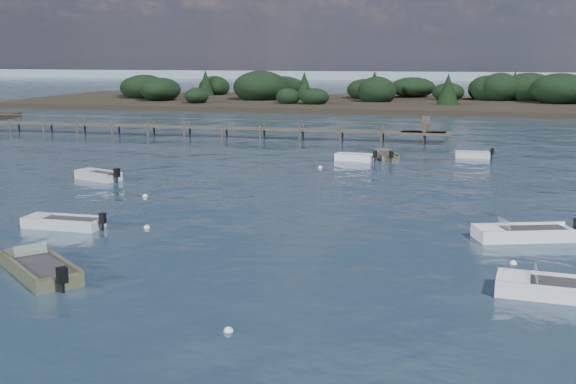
% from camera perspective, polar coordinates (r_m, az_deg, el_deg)
% --- Properties ---
extents(ground, '(400.00, 400.00, 0.00)m').
position_cam_1_polar(ground, '(86.78, 8.56, 4.88)').
color(ground, '#162735').
rests_on(ground, ground).
extents(tender_far_white, '(3.57, 1.72, 1.20)m').
position_cam_1_polar(tender_far_white, '(61.20, 5.26, 2.64)').
color(tender_far_white, white).
rests_on(tender_far_white, ground).
extents(dinghy_mid_white_b, '(5.29, 3.27, 1.30)m').
position_cam_1_polar(dinghy_mid_white_b, '(37.12, 18.17, -3.30)').
color(dinghy_mid_white_b, white).
rests_on(dinghy_mid_white_b, ground).
extents(tender_far_grey, '(4.00, 2.70, 1.28)m').
position_cam_1_polar(tender_far_grey, '(53.52, -14.75, 1.14)').
color(tender_far_grey, '#B3B7BA').
rests_on(tender_far_grey, ground).
extents(dinghy_mid_white_a, '(5.58, 2.43, 1.29)m').
position_cam_1_polar(dinghy_mid_white_a, '(29.03, 21.16, -7.42)').
color(dinghy_mid_white_a, white).
rests_on(dinghy_mid_white_a, ground).
extents(dinghy_near_olive, '(5.07, 4.71, 1.33)m').
position_cam_1_polar(dinghy_near_olive, '(31.39, -19.03, -5.90)').
color(dinghy_near_olive, '#626141').
rests_on(dinghy_near_olive, ground).
extents(dinghy_mid_grey, '(4.45, 1.60, 1.12)m').
position_cam_1_polar(dinghy_mid_grey, '(39.39, -17.32, -2.47)').
color(dinghy_mid_grey, '#B3B7BA').
rests_on(dinghy_mid_grey, ground).
extents(dinghy_extra_a, '(2.71, 4.95, 1.15)m').
position_cam_1_polar(dinghy_extra_a, '(63.24, 7.70, 2.84)').
color(dinghy_extra_a, '#626141').
rests_on(dinghy_extra_a, ground).
extents(tender_far_grey_b, '(3.26, 1.36, 1.11)m').
position_cam_1_polar(tender_far_grey_b, '(64.68, 14.36, 2.77)').
color(tender_far_grey_b, '#B3B7BA').
rests_on(tender_far_grey_b, ground).
extents(buoy_a, '(0.32, 0.32, 0.32)m').
position_cam_1_polar(buoy_a, '(24.05, -4.73, -10.92)').
color(buoy_a, white).
rests_on(buoy_a, ground).
extents(buoy_b, '(0.32, 0.32, 0.32)m').
position_cam_1_polar(buoy_b, '(32.72, 17.38, -5.44)').
color(buoy_b, white).
rests_on(buoy_b, ground).
extents(buoy_c, '(0.32, 0.32, 0.32)m').
position_cam_1_polar(buoy_c, '(38.23, -11.09, -2.80)').
color(buoy_c, white).
rests_on(buoy_c, ground).
extents(buoy_e, '(0.32, 0.32, 0.32)m').
position_cam_1_polar(buoy_e, '(57.34, 2.56, 1.94)').
color(buoy_e, white).
rests_on(buoy_e, ground).
extents(buoy_extra_a, '(0.32, 0.32, 0.32)m').
position_cam_1_polar(buoy_extra_a, '(46.62, -11.22, -0.34)').
color(buoy_extra_a, white).
rests_on(buoy_extra_a, ground).
extents(jetty, '(64.50, 3.20, 3.40)m').
position_cam_1_polar(jetty, '(79.90, -7.99, 5.10)').
color(jetty, '#484035').
rests_on(jetty, ground).
extents(far_headland, '(190.00, 40.00, 5.80)m').
position_cam_1_polar(far_headland, '(127.43, 21.57, 7.02)').
color(far_headland, black).
rests_on(far_headland, ground).
extents(distant_haze, '(280.00, 20.00, 2.40)m').
position_cam_1_polar(distant_haze, '(274.03, -7.45, 8.95)').
color(distant_haze, '#8295A1').
rests_on(distant_haze, ground).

